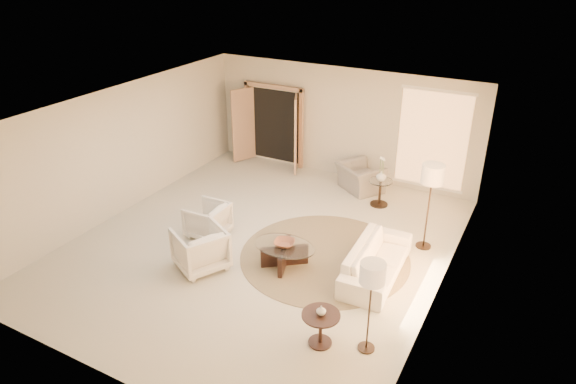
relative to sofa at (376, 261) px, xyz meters
The scene contains 18 objects.
room 2.62m from the sofa, behind, with size 7.04×8.04×2.83m.
windows_right 1.50m from the sofa, ahead, with size 0.10×6.40×2.40m, color #FFB266, non-canonical shape.
window_back_corner 4.00m from the sofa, 91.18° to the left, with size 1.70×0.10×2.40m, color #FFB266, non-canonical shape.
curtains_right 1.69m from the sofa, 41.72° to the left, with size 0.06×5.20×2.60m, color #C5B589, non-canonical shape.
french_doors 5.73m from the sofa, 138.94° to the left, with size 1.95×0.66×2.16m.
area_rug 1.12m from the sofa, behind, with size 3.28×3.28×0.01m, color #483C29.
sofa is the anchor object (origin of this frame).
armchair_left 3.55m from the sofa, behind, with size 0.76×0.71×0.78m, color white.
armchair_right 3.23m from the sofa, 156.43° to the right, with size 0.86×0.81×0.89m, color white.
accent_chair 3.61m from the sofa, 115.66° to the left, with size 1.02×0.66×0.89m, color gray.
coffee_table 1.69m from the sofa, 162.35° to the right, with size 1.50×1.50×0.44m.
end_table 2.10m from the sofa, 93.77° to the right, with size 0.58×0.58×0.55m.
side_table 2.84m from the sofa, 107.80° to the left, with size 0.53×0.53×0.62m.
floor_lamp_near 1.91m from the sofa, 69.37° to the left, with size 0.43×0.43×1.77m.
floor_lamp_far 2.18m from the sofa, 74.50° to the right, with size 0.37×0.37×1.52m.
bowl 1.70m from the sofa, 162.35° to the right, with size 0.38×0.38×0.09m, color brown.
end_vase 2.13m from the sofa, 93.77° to the right, with size 0.15×0.15×0.15m, color silver.
side_vase 2.87m from the sofa, 107.80° to the left, with size 0.23×0.23×0.24m, color silver.
Camera 1 is at (4.65, -7.53, 5.48)m, focal length 32.00 mm.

